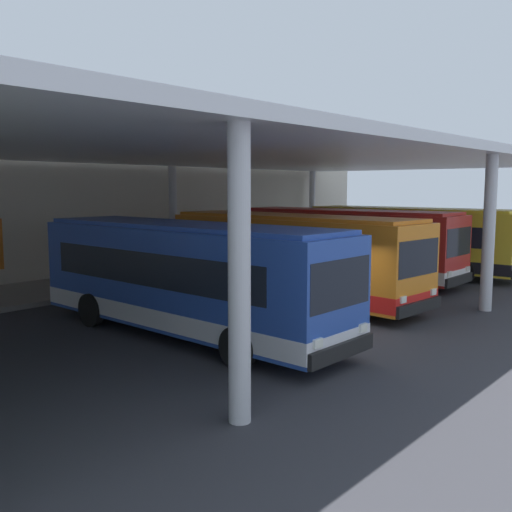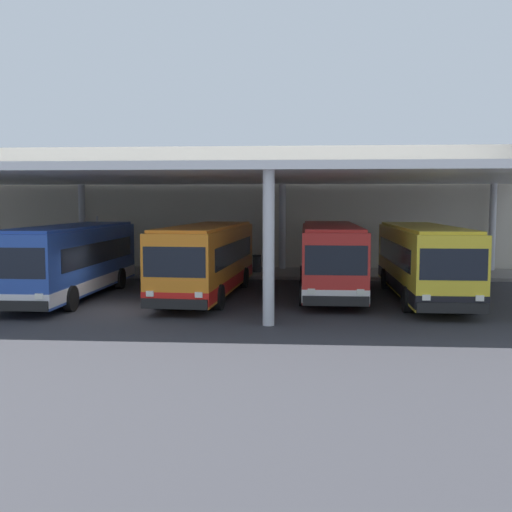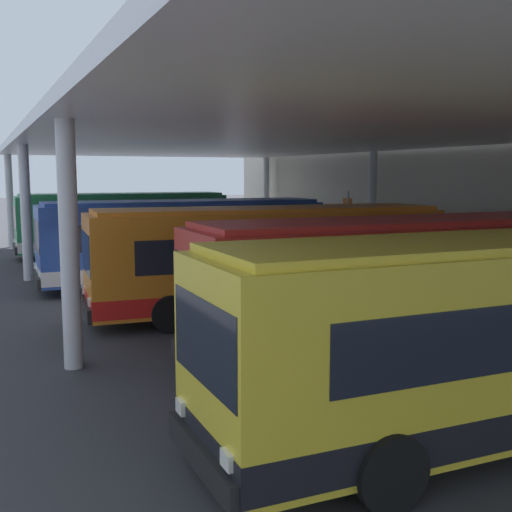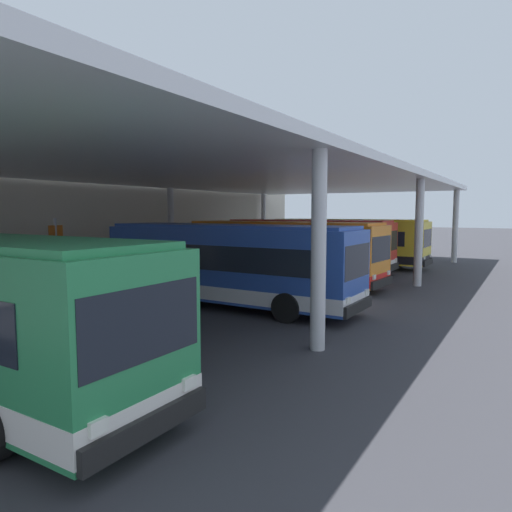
% 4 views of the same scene
% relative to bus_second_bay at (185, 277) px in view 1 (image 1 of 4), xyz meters
% --- Properties ---
extents(ground_plane, '(200.00, 200.00, 0.00)m').
position_rel_bus_second_bay_xyz_m(ground_plane, '(2.71, -2.78, -1.66)').
color(ground_plane, '#333338').
extents(platform_kerb, '(42.00, 4.50, 0.18)m').
position_rel_bus_second_bay_xyz_m(platform_kerb, '(2.71, 8.97, -1.57)').
color(platform_kerb, gray).
rests_on(platform_kerb, ground).
extents(station_building_facade, '(48.00, 1.60, 7.58)m').
position_rel_bus_second_bay_xyz_m(station_building_facade, '(2.71, 12.22, 2.14)').
color(station_building_facade, beige).
rests_on(station_building_facade, ground).
extents(canopy_shelter, '(40.00, 17.00, 5.55)m').
position_rel_bus_second_bay_xyz_m(canopy_shelter, '(2.71, 2.72, 3.66)').
color(canopy_shelter, silver).
rests_on(canopy_shelter, ground).
extents(bus_second_bay, '(2.83, 10.56, 3.17)m').
position_rel_bus_second_bay_xyz_m(bus_second_bay, '(0.00, 0.00, 0.00)').
color(bus_second_bay, '#284CA8').
rests_on(bus_second_bay, ground).
extents(bus_middle_bay, '(3.25, 10.68, 3.17)m').
position_rel_bus_second_bay_xyz_m(bus_middle_bay, '(5.82, 0.77, 0.00)').
color(bus_middle_bay, orange).
rests_on(bus_middle_bay, ground).
extents(bus_far_bay, '(2.79, 10.55, 3.17)m').
position_rel_bus_second_bay_xyz_m(bus_far_bay, '(11.30, 1.85, 0.00)').
color(bus_far_bay, red).
rests_on(bus_far_bay, ground).
extents(bus_departing, '(2.77, 10.55, 3.17)m').
position_rel_bus_second_bay_xyz_m(bus_departing, '(15.23, 0.68, 0.00)').
color(bus_departing, yellow).
rests_on(bus_departing, ground).
extents(bench_waiting, '(1.80, 0.45, 0.92)m').
position_rel_bus_second_bay_xyz_m(bench_waiting, '(4.76, 9.04, -0.99)').
color(bench_waiting, '#383D47').
rests_on(bench_waiting, platform_kerb).
extents(trash_bin, '(0.52, 0.52, 0.98)m').
position_rel_bus_second_bay_xyz_m(trash_bin, '(7.49, 8.73, -0.98)').
color(trash_bin, '#33383D').
rests_on(trash_bin, platform_kerb).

